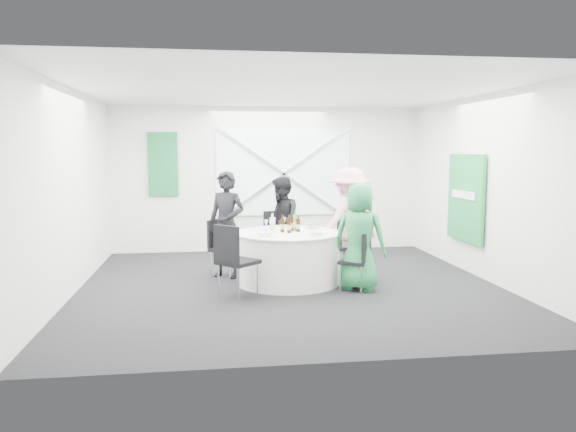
{
  "coord_description": "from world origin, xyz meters",
  "views": [
    {
      "loc": [
        -1.13,
        -7.9,
        1.96
      ],
      "look_at": [
        0.0,
        0.2,
        1.0
      ],
      "focal_mm": 35.0,
      "sensor_mm": 36.0,
      "label": 1
    }
  ],
  "objects": [
    {
      "name": "person_man_back",
      "position": [
        0.04,
        1.34,
        0.76
      ],
      "size": [
        0.44,
        0.76,
        1.53
      ],
      "primitive_type": "imported",
      "rotation": [
        0.0,
        0.0,
        -1.61
      ],
      "color": "black",
      "rests_on": "floor"
    },
    {
      "name": "fork_d",
      "position": [
        0.22,
        0.73,
        0.76
      ],
      "size": [
        0.15,
        0.03,
        0.01
      ],
      "primitive_type": "cube",
      "rotation": [
        0.0,
        0.0,
        1.47
      ],
      "color": "silver",
      "rests_on": "banquet_table"
    },
    {
      "name": "knife_b",
      "position": [
        0.52,
        -0.05,
        0.76
      ],
      "size": [
        0.11,
        0.12,
        0.01
      ],
      "primitive_type": "cube",
      "rotation": [
        0.0,
        0.0,
        -0.74
      ],
      "color": "silver",
      "rests_on": "banquet_table"
    },
    {
      "name": "wall_front",
      "position": [
        0.0,
        -3.0,
        1.4
      ],
      "size": [
        6.0,
        0.0,
        6.0
      ],
      "primitive_type": "plane",
      "rotation": [
        -1.57,
        0.0,
        0.0
      ],
      "color": "silver",
      "rests_on": "floor"
    },
    {
      "name": "plate_back_left",
      "position": [
        -0.41,
        0.51,
        0.77
      ],
      "size": [
        0.25,
        0.25,
        0.01
      ],
      "color": "white",
      "rests_on": "banquet_table"
    },
    {
      "name": "wine_glass_b",
      "position": [
        0.27,
        -0.09,
        0.88
      ],
      "size": [
        0.07,
        0.07,
        0.17
      ],
      "color": "white",
      "rests_on": "banquet_table"
    },
    {
      "name": "chair_back_right",
      "position": [
        0.91,
        0.69,
        0.51
      ],
      "size": [
        0.54,
        0.54,
        0.88
      ],
      "rotation": [
        0.0,
        0.0,
        -1.08
      ],
      "color": "black",
      "rests_on": "floor"
    },
    {
      "name": "plate_back",
      "position": [
        0.0,
        0.78,
        0.77
      ],
      "size": [
        0.29,
        0.29,
        0.01
      ],
      "color": "white",
      "rests_on": "banquet_table"
    },
    {
      "name": "plate_front_right",
      "position": [
        0.35,
        -0.18,
        0.78
      ],
      "size": [
        0.25,
        0.25,
        0.04
      ],
      "color": "white",
      "rests_on": "banquet_table"
    },
    {
      "name": "person_woman_green",
      "position": [
        0.94,
        -0.35,
        0.76
      ],
      "size": [
        0.88,
        0.79,
        1.52
      ],
      "primitive_type": "imported",
      "rotation": [
        0.0,
        0.0,
        2.61
      ],
      "color": "#248546",
      "rests_on": "floor"
    },
    {
      "name": "knife_c",
      "position": [
        0.43,
        0.59,
        0.76
      ],
      "size": [
        0.08,
        0.14,
        0.01
      ],
      "primitive_type": "cube",
      "rotation": [
        0.0,
        0.0,
        0.43
      ],
      "color": "silver",
      "rests_on": "banquet_table"
    },
    {
      "name": "wine_glass_a",
      "position": [
        -0.17,
        0.57,
        0.88
      ],
      "size": [
        0.07,
        0.07,
        0.17
      ],
      "color": "white",
      "rests_on": "banquet_table"
    },
    {
      "name": "knife_a",
      "position": [
        -0.28,
        -0.3,
        0.76
      ],
      "size": [
        0.11,
        0.12,
        0.01
      ],
      "primitive_type": "cube",
      "rotation": [
        0.0,
        0.0,
        -2.39
      ],
      "color": "silver",
      "rests_on": "banquet_table"
    },
    {
      "name": "wine_glass_d",
      "position": [
        -0.31,
        0.35,
        0.88
      ],
      "size": [
        0.07,
        0.07,
        0.17
      ],
      "color": "white",
      "rests_on": "banquet_table"
    },
    {
      "name": "person_man_back_left",
      "position": [
        -0.88,
        0.71,
        0.82
      ],
      "size": [
        0.72,
        0.64,
        1.64
      ],
      "primitive_type": "imported",
      "rotation": [
        0.0,
        0.0,
        -0.52
      ],
      "color": "black",
      "rests_on": "floor"
    },
    {
      "name": "green_water_bottle",
      "position": [
        0.13,
        0.3,
        0.88
      ],
      "size": [
        0.08,
        0.08,
        0.31
      ],
      "color": "#3EA256",
      "rests_on": "banquet_table"
    },
    {
      "name": "chair_front_right",
      "position": [
        0.93,
        -0.38,
        0.48
      ],
      "size": [
        0.52,
        0.51,
        0.82
      ],
      "rotation": [
        0.0,
        0.0,
        4.15
      ],
      "color": "black",
      "rests_on": "floor"
    },
    {
      "name": "floor",
      "position": [
        0.0,
        0.0,
        0.0
      ],
      "size": [
        6.0,
        6.0,
        0.0
      ],
      "primitive_type": "plane",
      "color": "black",
      "rests_on": "ground"
    },
    {
      "name": "plate_back_right",
      "position": [
        0.42,
        0.47,
        0.78
      ],
      "size": [
        0.28,
        0.28,
        0.04
      ],
      "color": "white",
      "rests_on": "banquet_table"
    },
    {
      "name": "banquet_table",
      "position": [
        0.0,
        0.2,
        0.38
      ],
      "size": [
        1.56,
        1.56,
        0.76
      ],
      "color": "silver",
      "rests_on": "floor"
    },
    {
      "name": "beer_bottle_a",
      "position": [
        -0.08,
        0.22,
        0.86
      ],
      "size": [
        0.06,
        0.06,
        0.26
      ],
      "color": "#3A1F0A",
      "rests_on": "banquet_table"
    },
    {
      "name": "fork_c",
      "position": [
        0.57,
        0.27,
        0.76
      ],
      "size": [
        0.07,
        0.14,
        0.01
      ],
      "primitive_type": "cube",
      "rotation": [
        0.0,
        0.0,
        0.42
      ],
      "color": "silver",
      "rests_on": "banquet_table"
    },
    {
      "name": "beer_bottle_d",
      "position": [
        0.0,
        0.12,
        0.86
      ],
      "size": [
        0.06,
        0.06,
        0.27
      ],
      "color": "#3A1F0A",
      "rests_on": "banquet_table"
    },
    {
      "name": "green_sign",
      "position": [
        2.94,
        0.6,
        1.2
      ],
      "size": [
        0.05,
        1.2,
        1.4
      ],
      "primitive_type": "cube",
      "color": "#188636",
      "rests_on": "wall_right"
    },
    {
      "name": "plate_front_left",
      "position": [
        -0.45,
        -0.15,
        0.77
      ],
      "size": [
        0.28,
        0.28,
        0.01
      ],
      "color": "white",
      "rests_on": "banquet_table"
    },
    {
      "name": "napkin",
      "position": [
        -0.39,
        -0.19,
        0.8
      ],
      "size": [
        0.19,
        0.16,
        0.05
      ],
      "primitive_type": "cube",
      "rotation": [
        0.0,
        0.0,
        0.29
      ],
      "color": "silver",
      "rests_on": "plate_front_left"
    },
    {
      "name": "beer_bottle_c",
      "position": [
        0.16,
        0.22,
        0.86
      ],
      "size": [
        0.06,
        0.06,
        0.25
      ],
      "color": "#3A1F0A",
      "rests_on": "banquet_table"
    },
    {
      "name": "chair_front_left",
      "position": [
        -0.84,
        -0.62,
        0.59
      ],
      "size": [
        0.64,
        0.64,
        1.0
      ],
      "rotation": [
        0.0,
        0.0,
        2.34
      ],
      "color": "black",
      "rests_on": "floor"
    },
    {
      "name": "wall_back",
      "position": [
        0.0,
        3.0,
        1.4
      ],
      "size": [
        6.0,
        0.0,
        6.0
      ],
      "primitive_type": "plane",
      "rotation": [
        1.57,
        0.0,
        0.0
      ],
      "color": "silver",
      "rests_on": "floor"
    },
    {
      "name": "window_panel",
      "position": [
        0.3,
        2.96,
        1.5
      ],
      "size": [
        2.6,
        0.03,
        1.6
      ],
      "primitive_type": "cube",
      "color": "silver",
      "rests_on": "wall_back"
    },
    {
      "name": "beer_bottle_b",
      "position": [
        0.07,
        0.31,
        0.86
      ],
      "size": [
        0.06,
        0.06,
        0.26
      ],
      "color": "#3A1F0A",
      "rests_on": "banquet_table"
    },
    {
      "name": "knife_e",
      "position": [
        -0.56,
        0.35,
        0.76
      ],
      "size": [
        0.09,
        0.13,
        0.01
      ],
      "primitive_type": "cube",
      "rotation": [
        0.0,
        0.0,
        2.57
      ],
      "color": "silver",
      "rests_on": "banquet_table"
    },
    {
      "name": "clear_water_bottle",
      "position": [
        -0.24,
        0.11,
        0.87
      ],
      "size": [
        0.08,
        0.08,
        0.29
      ],
      "color": "silver",
      "rests_on": "banquet_table"
    },
    {
      "name": "wall_left",
      "position": [
        -3.0,
        0.0,
        1.4
      ],
      "size": [
        0.0,
        6.0,
        6.0
      ],
      "primitive_type": "plane",
      "rotation": [
        1.57,
        0.0,
        1.57
      ],
      "color": "silver",
      "rests_on": "floor"
    },
    {
      "name": "fork_e",
      "position": [
        -0.36,
        0.65,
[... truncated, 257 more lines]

